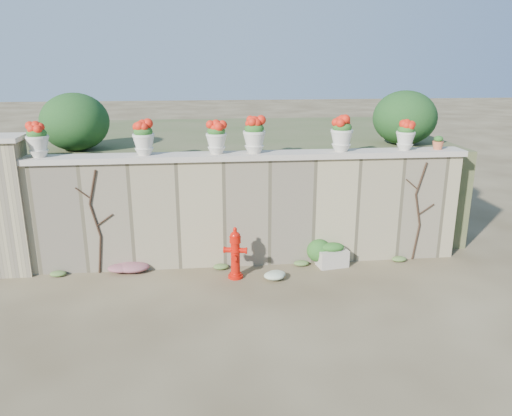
{
  "coord_description": "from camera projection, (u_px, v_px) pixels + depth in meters",
  "views": [
    {
      "loc": [
        -0.77,
        -6.99,
        3.73
      ],
      "look_at": [
        0.14,
        1.4,
        1.19
      ],
      "focal_mm": 35.0,
      "sensor_mm": 36.0,
      "label": 1
    }
  ],
  "objects": [
    {
      "name": "wall_cap",
      "position": [
        246.0,
        156.0,
        8.93
      ],
      "size": [
        8.1,
        0.52,
        0.1
      ],
      "primitive_type": "cube",
      "color": "beige",
      "rests_on": "stone_wall"
    },
    {
      "name": "gate_pillar",
      "position": [
        10.0,
        205.0,
        8.73
      ],
      "size": [
        0.72,
        0.72,
        2.48
      ],
      "color": "#9B8E67",
      "rests_on": "ground"
    },
    {
      "name": "raised_fill",
      "position": [
        235.0,
        174.0,
        12.28
      ],
      "size": [
        9.0,
        6.0,
        2.0
      ],
      "primitive_type": "cube",
      "color": "#384C23",
      "rests_on": "ground"
    },
    {
      "name": "stone_wall",
      "position": [
        246.0,
        212.0,
        9.23
      ],
      "size": [
        8.0,
        0.4,
        2.0
      ],
      "primitive_type": "cube",
      "color": "#9B8E67",
      "rests_on": "ground"
    },
    {
      "name": "urn_pot_3",
      "position": [
        254.0,
        136.0,
        8.84
      ],
      "size": [
        0.4,
        0.4,
        0.63
      ],
      "color": "beige",
      "rests_on": "wall_cap"
    },
    {
      "name": "fire_hydrant",
      "position": [
        235.0,
        253.0,
        8.7
      ],
      "size": [
        0.41,
        0.29,
        0.93
      ],
      "rotation": [
        0.0,
        0.0,
        -0.21
      ],
      "color": "red",
      "rests_on": "ground"
    },
    {
      "name": "terracotta_pot",
      "position": [
        438.0,
        143.0,
        9.25
      ],
      "size": [
        0.2,
        0.2,
        0.24
      ],
      "color": "#C8613D",
      "rests_on": "wall_cap"
    },
    {
      "name": "vine_right",
      "position": [
        418.0,
        210.0,
        9.36
      ],
      "size": [
        0.6,
        0.04,
        1.91
      ],
      "color": "black",
      "rests_on": "ground"
    },
    {
      "name": "magenta_clump",
      "position": [
        126.0,
        267.0,
        9.02
      ],
      "size": [
        0.83,
        0.55,
        0.22
      ],
      "primitive_type": "ellipsoid",
      "color": "#C42773",
      "rests_on": "ground"
    },
    {
      "name": "urn_pot_1",
      "position": [
        144.0,
        138.0,
        8.65
      ],
      "size": [
        0.38,
        0.38,
        0.59
      ],
      "color": "beige",
      "rests_on": "wall_cap"
    },
    {
      "name": "planter_box",
      "position": [
        332.0,
        255.0,
        9.27
      ],
      "size": [
        0.59,
        0.41,
        0.46
      ],
      "rotation": [
        0.0,
        0.0,
        0.17
      ],
      "color": "beige",
      "rests_on": "ground"
    },
    {
      "name": "urn_pot_0",
      "position": [
        37.0,
        140.0,
        8.46
      ],
      "size": [
        0.38,
        0.38,
        0.59
      ],
      "color": "beige",
      "rests_on": "wall_cap"
    },
    {
      "name": "vine_left",
      "position": [
        96.0,
        221.0,
        8.75
      ],
      "size": [
        0.6,
        0.04,
        1.91
      ],
      "color": "black",
      "rests_on": "ground"
    },
    {
      "name": "urn_pot_2",
      "position": [
        216.0,
        138.0,
        8.78
      ],
      "size": [
        0.37,
        0.37,
        0.58
      ],
      "color": "beige",
      "rests_on": "wall_cap"
    },
    {
      "name": "green_shrub",
      "position": [
        320.0,
        249.0,
        9.34
      ],
      "size": [
        0.62,
        0.56,
        0.59
      ],
      "primitive_type": "ellipsoid",
      "color": "#1E5119",
      "rests_on": "ground"
    },
    {
      "name": "urn_pot_5",
      "position": [
        406.0,
        135.0,
        9.14
      ],
      "size": [
        0.35,
        0.35,
        0.54
      ],
      "color": "beige",
      "rests_on": "wall_cap"
    },
    {
      "name": "white_flowers",
      "position": [
        271.0,
        274.0,
        8.73
      ],
      "size": [
        0.56,
        0.45,
        0.2
      ],
      "primitive_type": "ellipsoid",
      "color": "white",
      "rests_on": "ground"
    },
    {
      "name": "urn_pot_4",
      "position": [
        342.0,
        134.0,
        9.0
      ],
      "size": [
        0.4,
        0.4,
        0.63
      ],
      "color": "beige",
      "rests_on": "wall_cap"
    },
    {
      "name": "back_shrub_left",
      "position": [
        75.0,
        122.0,
        9.6
      ],
      "size": [
        1.3,
        1.3,
        1.1
      ],
      "primitive_type": "ellipsoid",
      "color": "#143814",
      "rests_on": "raised_fill"
    },
    {
      "name": "ground",
      "position": [
        257.0,
        306.0,
        7.81
      ],
      "size": [
        80.0,
        80.0,
        0.0
      ],
      "primitive_type": "plane",
      "color": "#493B24",
      "rests_on": "ground"
    },
    {
      "name": "back_shrub_right",
      "position": [
        405.0,
        118.0,
        10.28
      ],
      "size": [
        1.3,
        1.3,
        1.1
      ],
      "primitive_type": "ellipsoid",
      "color": "#143814",
      "rests_on": "raised_fill"
    }
  ]
}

